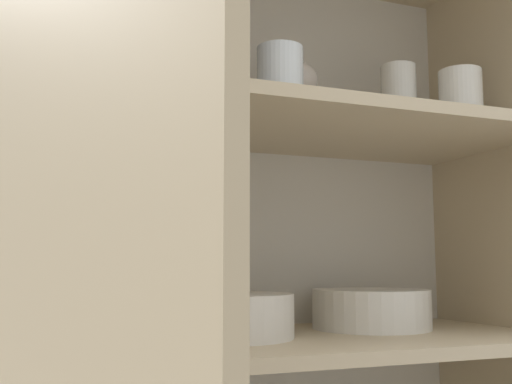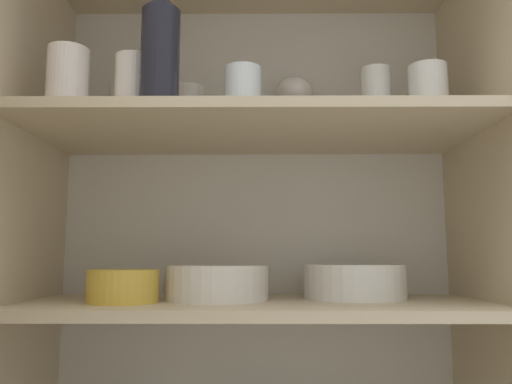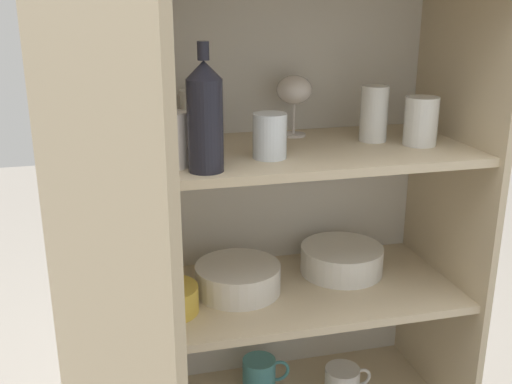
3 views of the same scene
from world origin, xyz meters
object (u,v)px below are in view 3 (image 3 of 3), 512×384
at_px(wine_bottle, 205,116).
at_px(coffee_mug_primary, 343,381).
at_px(mixing_bowl_large, 238,277).
at_px(serving_bowl_small, 169,298).
at_px(plate_stack_white, 342,259).

distance_m(wine_bottle, coffee_mug_primary, 0.89).
xyz_separation_m(mixing_bowl_large, serving_bowl_small, (-0.18, -0.06, -0.00)).
distance_m(plate_stack_white, coffee_mug_primary, 0.35).
bearing_deg(mixing_bowl_large, coffee_mug_primary, -1.76).
bearing_deg(wine_bottle, coffee_mug_primary, 20.86).
relative_size(wine_bottle, serving_bowl_small, 1.86).
height_order(plate_stack_white, mixing_bowl_large, plate_stack_white).
xyz_separation_m(plate_stack_white, coffee_mug_primary, (-0.00, -0.05, -0.35)).
xyz_separation_m(mixing_bowl_large, coffee_mug_primary, (0.29, -0.01, -0.35)).
bearing_deg(coffee_mug_primary, wine_bottle, -159.14).
distance_m(plate_stack_white, serving_bowl_small, 0.48).
xyz_separation_m(wine_bottle, serving_bowl_small, (-0.08, 0.10, -0.44)).
distance_m(wine_bottle, mixing_bowl_large, 0.47).
height_order(serving_bowl_small, coffee_mug_primary, serving_bowl_small).
relative_size(mixing_bowl_large, serving_bowl_small, 1.54).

